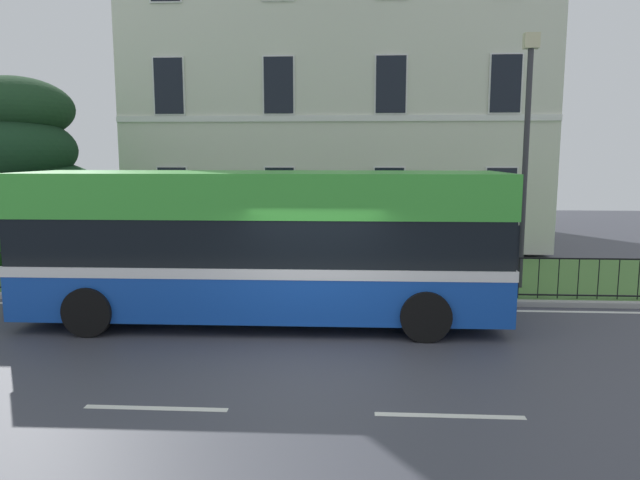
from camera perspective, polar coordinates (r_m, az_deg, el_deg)
ground_plane at (r=10.95m, az=-0.49°, el=-10.18°), size 60.00×56.00×0.18m
georgian_townhouse at (r=25.36m, az=1.87°, el=16.10°), size 15.06×10.91×13.48m
iron_verge_railing at (r=13.99m, az=0.47°, el=-3.38°), size 16.41×0.04×0.97m
evergreen_tree at (r=19.14m, az=-26.65°, el=4.92°), size 4.49×4.51×5.55m
single_decker_bus at (r=12.13m, az=-5.52°, el=-0.35°), size 9.80×2.78×3.11m
street_lamp_post at (r=15.41m, az=19.44°, el=8.80°), size 0.36×0.24×6.22m
litter_bin at (r=14.59m, az=13.17°, el=-2.75°), size 0.55×0.55×1.18m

